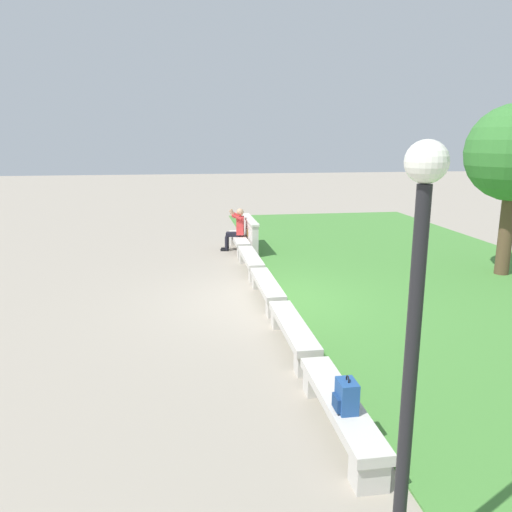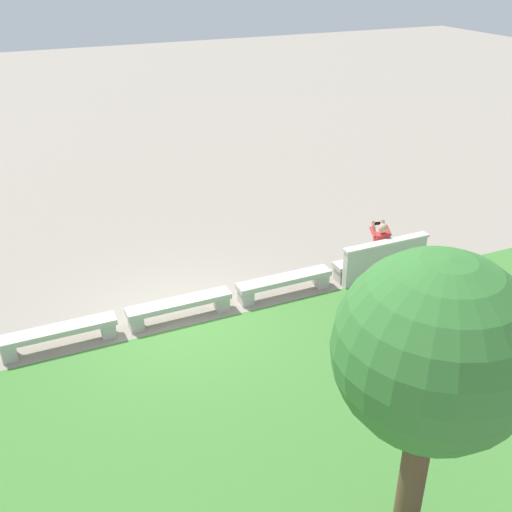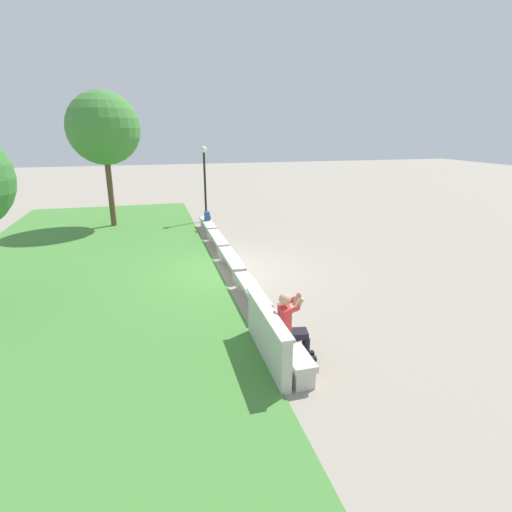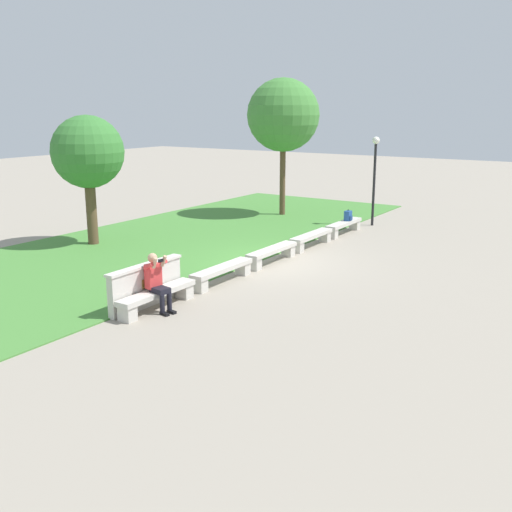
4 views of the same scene
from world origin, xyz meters
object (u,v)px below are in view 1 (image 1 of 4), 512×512
bench_end (340,409)px  bench_far (293,330)px  bench_main (239,241)px  bench_mid (267,287)px  bench_near (251,260)px  lamp_post (415,313)px  person_photographer (236,227)px  backpack (346,397)px

bench_end → bench_far: bearing=180.0°
bench_main → bench_mid: same height
bench_near → lamp_post: size_ratio=0.67×
bench_main → bench_far: same height
person_photographer → bench_mid: bearing=0.9°
bench_main → person_photographer: size_ratio=1.72×
person_photographer → lamp_post: size_ratio=0.39×
bench_end → bench_mid: bearing=180.0°
bench_main → lamp_post: lamp_post is taller
bench_far → bench_end: size_ratio=1.00×
bench_mid → lamp_post: lamp_post is taller
bench_mid → backpack: 5.28m
bench_mid → lamp_post: (7.10, -0.23, 1.96)m
bench_mid → lamp_post: size_ratio=0.67×
backpack → lamp_post: size_ratio=0.13×
bench_near → backpack: bearing=-0.2°
bench_far → person_photographer: size_ratio=1.72×
lamp_post → bench_end: bearing=173.6°
backpack → bench_mid: bearing=179.7°
bench_main → backpack: size_ratio=5.31×
bench_main → bench_far: (7.49, 0.00, 0.00)m
backpack → lamp_post: (1.83, -0.20, 1.65)m
bench_main → bench_end: (9.99, 0.00, 0.00)m
bench_main → backpack: bearing=-0.2°
bench_end → backpack: size_ratio=5.31×
bench_mid → bench_main: bearing=180.0°
person_photographer → lamp_post: (12.18, -0.16, 1.53)m
person_photographer → lamp_post: 12.28m
bench_far → lamp_post: bearing=-2.9°
bench_main → bench_near: (2.50, 0.00, 0.00)m
bench_near → bench_mid: same height
bench_end → backpack: bearing=-6.1°
person_photographer → backpack: 10.36m
bench_main → bench_far: bearing=0.0°
person_photographer → lamp_post: lamp_post is taller
bench_far → person_photographer: (-7.58, -0.08, 0.43)m
backpack → bench_main: bearing=179.8°
bench_far → bench_near: bearing=180.0°
bench_far → person_photographer: person_photographer is taller
bench_far → lamp_post: (4.61, -0.23, 1.96)m
person_photographer → backpack: size_ratio=3.08×
bench_end → bench_near: bearing=180.0°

